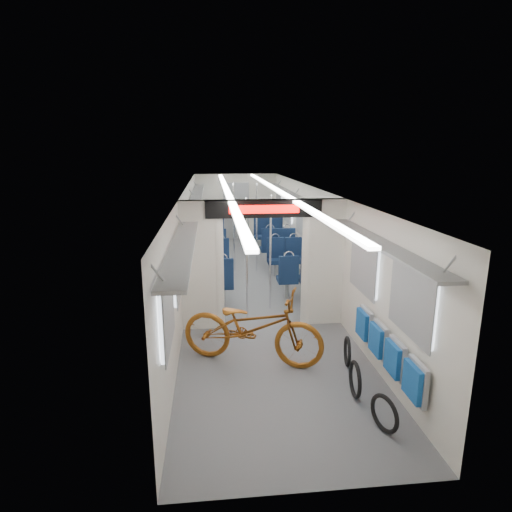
# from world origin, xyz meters

# --- Properties ---
(carriage) EXTENTS (12.00, 12.02, 2.31)m
(carriage) POSITION_xyz_m (0.00, -0.27, 1.50)
(carriage) COLOR #515456
(carriage) RESTS_ON ground
(bicycle) EXTENTS (2.28, 1.46, 1.13)m
(bicycle) POSITION_xyz_m (-0.33, -3.40, 0.57)
(bicycle) COLOR brown
(bicycle) RESTS_ON ground
(flip_bench) EXTENTS (0.12, 2.07, 0.48)m
(flip_bench) POSITION_xyz_m (1.35, -4.33, 0.58)
(flip_bench) COLOR gray
(flip_bench) RESTS_ON carriage
(bike_hoop_a) EXTENTS (0.19, 0.44, 0.45)m
(bike_hoop_a) POSITION_xyz_m (1.00, -5.20, 0.20)
(bike_hoop_a) COLOR black
(bike_hoop_a) RESTS_ON ground
(bike_hoop_b) EXTENTS (0.08, 0.49, 0.49)m
(bike_hoop_b) POSITION_xyz_m (0.90, -4.48, 0.22)
(bike_hoop_b) COLOR black
(bike_hoop_b) RESTS_ON ground
(bike_hoop_c) EXTENTS (0.12, 0.45, 0.45)m
(bike_hoop_c) POSITION_xyz_m (1.06, -3.66, 0.20)
(bike_hoop_c) COLOR black
(bike_hoop_c) RESTS_ON ground
(seat_bay_near_left) EXTENTS (0.92, 2.12, 1.12)m
(seat_bay_near_left) POSITION_xyz_m (-0.93, 0.06, 0.55)
(seat_bay_near_left) COLOR #0D1C39
(seat_bay_near_left) RESTS_ON ground
(seat_bay_near_right) EXTENTS (0.89, 2.00, 1.08)m
(seat_bay_near_right) POSITION_xyz_m (0.93, 0.22, 0.53)
(seat_bay_near_right) COLOR #0D1C39
(seat_bay_near_right) RESTS_ON ground
(seat_bay_far_left) EXTENTS (0.89, 1.98, 1.07)m
(seat_bay_far_left) POSITION_xyz_m (-0.93, 3.55, 0.53)
(seat_bay_far_left) COLOR #0D1C39
(seat_bay_far_left) RESTS_ON ground
(seat_bay_far_right) EXTENTS (0.94, 2.22, 1.14)m
(seat_bay_far_right) POSITION_xyz_m (0.93, 3.22, 0.56)
(seat_bay_far_right) COLOR #0D1C39
(seat_bay_far_right) RESTS_ON ground
(stanchion_near_left) EXTENTS (0.04, 0.04, 2.30)m
(stanchion_near_left) POSITION_xyz_m (-0.26, -1.69, 1.15)
(stanchion_near_left) COLOR silver
(stanchion_near_left) RESTS_ON ground
(stanchion_near_right) EXTENTS (0.04, 0.04, 2.30)m
(stanchion_near_right) POSITION_xyz_m (0.24, -1.20, 1.15)
(stanchion_near_right) COLOR silver
(stanchion_near_right) RESTS_ON ground
(stanchion_far_left) EXTENTS (0.04, 0.04, 2.30)m
(stanchion_far_left) POSITION_xyz_m (-0.31, 1.69, 1.15)
(stanchion_far_left) COLOR silver
(stanchion_far_left) RESTS_ON ground
(stanchion_far_right) EXTENTS (0.04, 0.04, 2.30)m
(stanchion_far_right) POSITION_xyz_m (0.26, 1.56, 1.15)
(stanchion_far_right) COLOR silver
(stanchion_far_right) RESTS_ON ground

